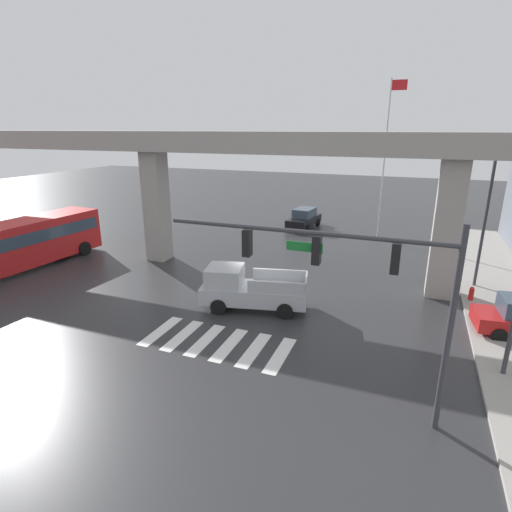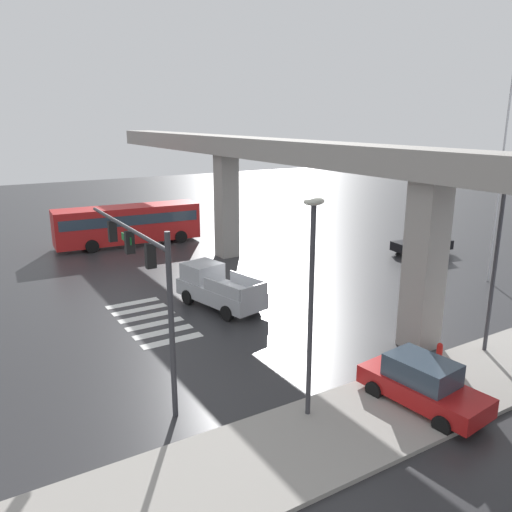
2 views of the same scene
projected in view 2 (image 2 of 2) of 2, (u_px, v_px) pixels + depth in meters
ground_plane at (242, 301)px, 27.26m from camera, size 120.00×120.00×0.00m
crosswalk_stripes at (151, 320)px, 24.71m from camera, size 6.05×2.80×0.01m
elevated_overpass at (302, 164)px, 27.25m from camera, size 53.26×2.25×8.31m
sidewalk_east at (451, 386)px, 18.49m from camera, size 4.00×36.00×0.15m
pickup_truck at (217, 288)px, 26.35m from camera, size 5.39×2.98×2.08m
city_bus at (128, 223)px, 39.05m from camera, size 3.33×10.95×2.99m
sedan_red at (422, 384)px, 17.12m from camera, size 4.47×2.32×1.72m
sedan_black at (422, 242)px, 36.57m from camera, size 2.35×4.48×1.72m
traffic_signal_mast at (141, 263)px, 17.81m from camera, size 8.69×0.32×6.20m
street_lamp_near_corner at (311, 285)px, 15.52m from camera, size 0.44×0.70×7.24m
street_lamp_mid_block at (497, 247)px, 20.08m from camera, size 0.44×0.70×7.24m
fire_hydrant at (439, 353)px, 20.33m from camera, size 0.24×0.24×0.85m
flagpole at (503, 167)px, 28.81m from camera, size 1.16×0.12×11.90m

